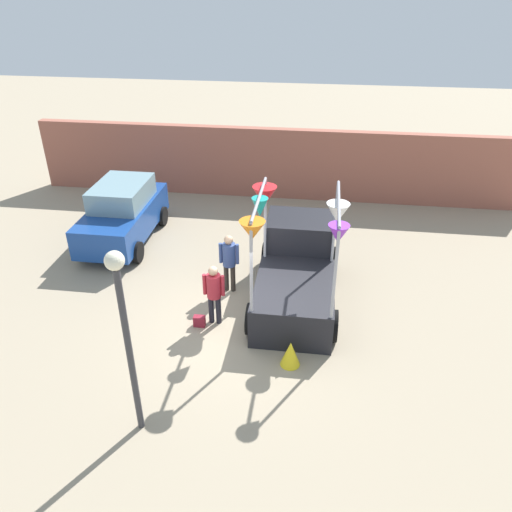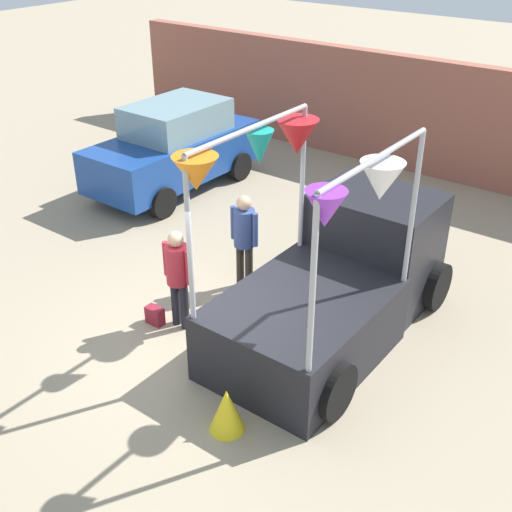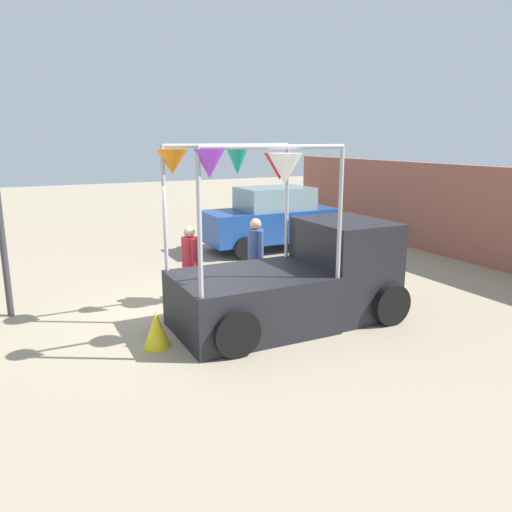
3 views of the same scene
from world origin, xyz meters
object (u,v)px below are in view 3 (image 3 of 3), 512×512
at_px(parked_car, 271,219).
at_px(handbag, 177,292).
at_px(person_customer, 190,257).
at_px(person_vendor, 256,249).
at_px(folded_kite_bundle_sunflower, 156,329).
at_px(vendor_truck, 300,274).

relative_size(parked_car, handbag, 14.29).
relative_size(person_customer, person_vendor, 0.96).
relative_size(handbag, folded_kite_bundle_sunflower, 0.47).
bearing_deg(handbag, vendor_truck, 36.84).
bearing_deg(person_customer, folded_kite_bundle_sunflower, -33.14).
bearing_deg(folded_kite_bundle_sunflower, vendor_truck, 91.30).
height_order(vendor_truck, handbag, vendor_truck).
bearing_deg(vendor_truck, parked_car, 156.85).
height_order(parked_car, handbag, parked_car).
distance_m(person_vendor, folded_kite_bundle_sunflower, 3.33).
relative_size(vendor_truck, folded_kite_bundle_sunflower, 6.92).
bearing_deg(parked_car, folded_kite_bundle_sunflower, -42.19).
xyz_separation_m(person_vendor, folded_kite_bundle_sunflower, (1.83, -2.70, -0.70)).
xyz_separation_m(person_customer, folded_kite_bundle_sunflower, (1.93, -1.26, -0.65)).
height_order(parked_car, person_customer, parked_car).
bearing_deg(handbag, person_customer, 29.74).
distance_m(handbag, folded_kite_bundle_sunflower, 2.52).
xyz_separation_m(person_customer, handbag, (-0.35, -0.20, -0.81)).
bearing_deg(folded_kite_bundle_sunflower, person_vendor, 124.17).
xyz_separation_m(person_vendor, handbag, (-0.45, -1.63, -0.86)).
bearing_deg(parked_car, person_customer, -46.08).
bearing_deg(person_customer, vendor_truck, 38.05).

